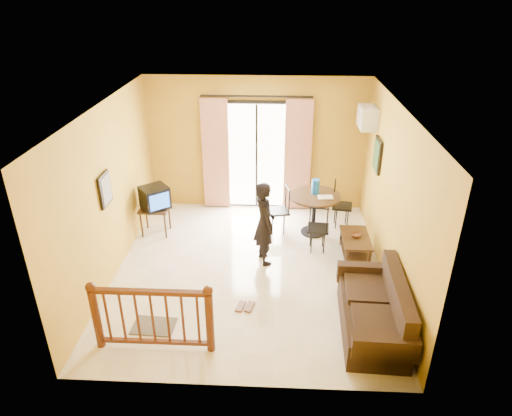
{
  "coord_description": "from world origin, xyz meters",
  "views": [
    {
      "loc": [
        0.43,
        -6.49,
        4.45
      ],
      "look_at": [
        0.1,
        0.2,
        1.09
      ],
      "focal_mm": 32.0,
      "sensor_mm": 36.0,
      "label": 1
    }
  ],
  "objects_px": {
    "television": "(155,198)",
    "coffee_table": "(355,243)",
    "dining_table": "(315,203)",
    "standing_person": "(264,223)",
    "sofa": "(376,313)"
  },
  "relations": [
    {
      "from": "coffee_table",
      "to": "standing_person",
      "type": "distance_m",
      "value": 1.7
    },
    {
      "from": "coffee_table",
      "to": "dining_table",
      "type": "bearing_deg",
      "value": 130.57
    },
    {
      "from": "television",
      "to": "dining_table",
      "type": "relative_size",
      "value": 0.66
    },
    {
      "from": "television",
      "to": "coffee_table",
      "type": "height_order",
      "value": "television"
    },
    {
      "from": "television",
      "to": "dining_table",
      "type": "xyz_separation_m",
      "value": [
        3.03,
        0.16,
        -0.12
      ]
    },
    {
      "from": "coffee_table",
      "to": "sofa",
      "type": "relative_size",
      "value": 0.48
    },
    {
      "from": "television",
      "to": "coffee_table",
      "type": "xyz_separation_m",
      "value": [
        3.72,
        -0.64,
        -0.51
      ]
    },
    {
      "from": "television",
      "to": "standing_person",
      "type": "distance_m",
      "value": 2.28
    },
    {
      "from": "coffee_table",
      "to": "television",
      "type": "bearing_deg",
      "value": 170.19
    },
    {
      "from": "coffee_table",
      "to": "standing_person",
      "type": "xyz_separation_m",
      "value": [
        -1.61,
        -0.24,
        0.49
      ]
    },
    {
      "from": "television",
      "to": "standing_person",
      "type": "height_order",
      "value": "standing_person"
    },
    {
      "from": "dining_table",
      "to": "standing_person",
      "type": "xyz_separation_m",
      "value": [
        -0.92,
        -1.05,
        0.11
      ]
    },
    {
      "from": "coffee_table",
      "to": "sofa",
      "type": "xyz_separation_m",
      "value": [
        0.0,
        -1.96,
        0.06
      ]
    },
    {
      "from": "dining_table",
      "to": "sofa",
      "type": "distance_m",
      "value": 2.87
    },
    {
      "from": "coffee_table",
      "to": "standing_person",
      "type": "relative_size",
      "value": 0.58
    }
  ]
}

